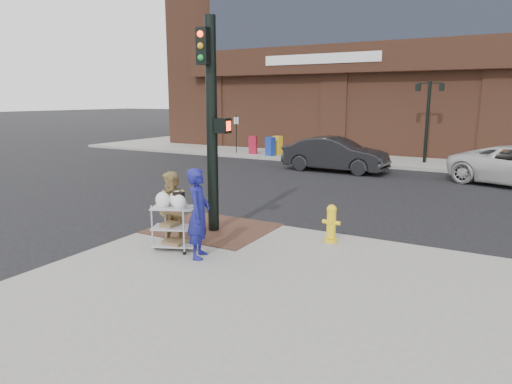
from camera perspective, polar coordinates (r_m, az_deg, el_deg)
The scene contains 13 objects.
ground at distance 10.41m, azimuth -5.47°, elevation -7.02°, with size 220.00×220.00×0.00m, color black.
brick_curb_ramp at distance 11.40m, azimuth -5.42°, elevation -4.54°, with size 2.80×2.40×0.01m, color #4B2C23.
lamp_post at distance 24.40m, azimuth 20.68°, elevation 9.23°, with size 1.32×0.22×4.00m.
parking_sign at distance 27.17m, azimuth -2.48°, elevation 7.23°, with size 0.05×0.05×2.20m, color black.
traffic_signal_pole at distance 10.79m, azimuth -5.54°, elevation 8.97°, with size 0.61×0.51×5.00m.
woman_blue at distance 9.19m, azimuth -7.18°, elevation -2.68°, with size 0.67×0.44×1.83m, color navy.
pedestrian_tan at distance 10.09m, azimuth -10.29°, elevation -2.06°, with size 0.79×0.62×1.63m, color #AA8B50.
sedan_dark at distance 21.43m, azimuth 9.87°, elevation 4.66°, with size 1.67×4.79×1.58m, color black.
utility_cart at distance 9.84m, azimuth -10.18°, elevation -3.89°, with size 1.03×0.82×1.26m.
fire_hydrant at distance 10.34m, azimuth 9.39°, elevation -3.84°, with size 0.41×0.28×0.86m.
newsbox_red at distance 26.70m, azimuth -0.39°, elevation 5.91°, with size 0.44×0.39×1.04m, color #AB132E.
newsbox_yellow at distance 26.28m, azimuth 2.70°, elevation 5.84°, with size 0.45×0.41×1.07m, color yellow.
newsbox_blue at distance 25.80m, azimuth 1.80°, elevation 5.72°, with size 0.44×0.40×1.05m, color navy.
Camera 1 is at (5.61, -8.12, 3.32)m, focal length 32.00 mm.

